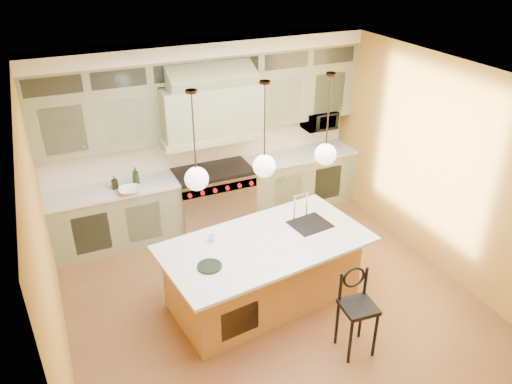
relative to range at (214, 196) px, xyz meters
name	(u,v)px	position (x,y,z in m)	size (l,w,h in m)	color
floor	(271,300)	(0.00, -2.14, -0.49)	(5.00, 5.00, 0.00)	brown
ceiling	(275,81)	(0.00, -2.14, 2.41)	(5.00, 5.00, 0.00)	white
wall_back	(204,132)	(0.00, 0.36, 0.96)	(5.00, 5.00, 0.00)	#B58731
wall_front	(416,349)	(0.00, -4.64, 0.96)	(5.00, 5.00, 0.00)	#B58731
wall_left	(46,254)	(-2.50, -2.14, 0.96)	(5.00, 5.00, 0.00)	#B58731
wall_right	(440,166)	(2.50, -2.14, 0.96)	(5.00, 5.00, 0.00)	#B58731
back_cabinetry	(210,139)	(0.00, 0.09, 0.94)	(5.00, 0.77, 2.90)	gray
range	(214,196)	(0.00, 0.00, 0.00)	(1.20, 0.74, 0.96)	silver
kitchen_island	(264,270)	(-0.08, -2.08, -0.01)	(2.68, 1.64, 1.35)	#A96E3C
counter_stool	(357,307)	(0.50, -3.27, 0.11)	(0.40, 0.40, 1.05)	black
microwave	(319,120)	(1.95, 0.11, 0.96)	(0.54, 0.37, 0.30)	black
oil_bottle_a	(136,176)	(-1.19, 0.01, 0.59)	(0.11, 0.11, 0.28)	black
oil_bottle_b	(114,182)	(-1.50, 0.01, 0.55)	(0.09, 0.09, 0.20)	black
fruit_bowl	(130,191)	(-1.34, -0.22, 0.49)	(0.31, 0.31, 0.08)	white
cup	(212,238)	(-0.68, -1.84, 0.48)	(0.09, 0.09, 0.08)	silver
pendant_left	(196,176)	(-0.89, -2.08, 1.46)	(0.26, 0.26, 1.11)	#2D2319
pendant_center	(264,164)	(-0.09, -2.08, 1.46)	(0.26, 0.26, 1.11)	#2D2319
pendant_right	(326,152)	(0.71, -2.08, 1.46)	(0.26, 0.26, 1.11)	#2D2319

